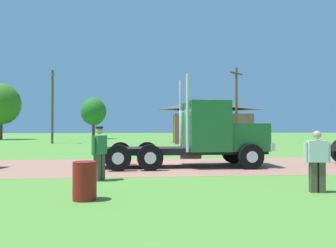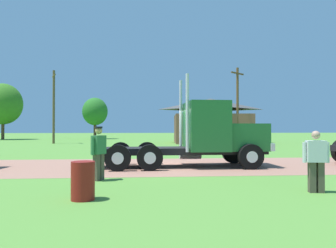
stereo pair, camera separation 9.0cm
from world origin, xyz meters
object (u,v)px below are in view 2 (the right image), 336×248
(visitor_walking_mid, at_px, (99,151))
(steel_barrel, at_px, (83,181))
(visitor_standing_near, at_px, (316,159))
(shed_building, at_px, (211,121))
(utility_pole_far, at_px, (238,103))
(utility_pole_near, at_px, (54,105))
(truck_foreground_white, at_px, (206,136))

(visitor_walking_mid, distance_m, steel_barrel, 2.86)
(visitor_walking_mid, bearing_deg, visitor_standing_near, -22.29)
(shed_building, xyz_separation_m, utility_pole_far, (2.06, -3.77, 1.80))
(visitor_walking_mid, distance_m, shed_building, 27.99)
(visitor_standing_near, distance_m, utility_pole_far, 25.82)
(visitor_standing_near, bearing_deg, visitor_walking_mid, 157.71)
(shed_building, bearing_deg, visitor_standing_near, -96.86)
(visitor_standing_near, xyz_separation_m, steel_barrel, (-5.92, -0.38, -0.43))
(utility_pole_near, bearing_deg, visitor_standing_near, -63.04)
(visitor_walking_mid, distance_m, utility_pole_far, 25.52)
(truck_foreground_white, xyz_separation_m, shed_building, (5.18, 22.87, 1.17))
(visitor_walking_mid, bearing_deg, truck_foreground_white, 39.30)
(truck_foreground_white, bearing_deg, visitor_standing_near, -73.67)
(truck_foreground_white, distance_m, steel_barrel, 7.59)
(visitor_standing_near, distance_m, shed_building, 29.01)
(visitor_standing_near, distance_m, visitor_walking_mid, 6.42)
(shed_building, bearing_deg, steel_barrel, -107.85)
(utility_pole_near, bearing_deg, truck_foreground_white, -60.48)
(truck_foreground_white, relative_size, visitor_standing_near, 4.64)
(utility_pole_far, bearing_deg, shed_building, 118.64)
(visitor_standing_near, xyz_separation_m, utility_pole_far, (5.52, 24.99, 3.42))
(visitor_walking_mid, height_order, utility_pole_far, utility_pole_far)
(utility_pole_near, bearing_deg, utility_pole_far, -8.54)
(truck_foreground_white, distance_m, utility_pole_far, 20.65)
(truck_foreground_white, distance_m, visitor_standing_near, 6.15)
(steel_barrel, height_order, utility_pole_far, utility_pole_far)
(visitor_walking_mid, relative_size, utility_pole_near, 0.22)
(visitor_walking_mid, bearing_deg, steel_barrel, -89.74)
(shed_building, distance_m, utility_pole_far, 4.66)
(visitor_standing_near, xyz_separation_m, utility_pole_near, (-14.22, 27.96, 3.40))
(steel_barrel, distance_m, utility_pole_near, 29.77)
(visitor_standing_near, xyz_separation_m, visitor_walking_mid, (-5.94, 2.43, 0.08))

